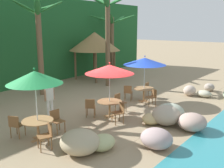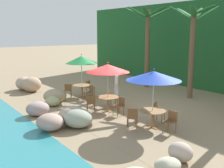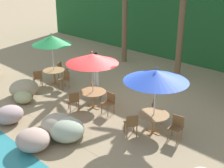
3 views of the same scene
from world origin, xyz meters
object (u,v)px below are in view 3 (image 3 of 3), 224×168
umbrella_red (92,59)px  umbrella_green (52,40)px  chair_blue_left (131,124)px  dining_table_red (93,94)px  chair_green_left (38,77)px  waiter_in_white (96,66)px  umbrella_blue (156,76)px  dining_table_blue (154,117)px  chair_red_left (74,100)px  chair_red_inland (95,89)px  chair_blue_inland (156,109)px  chair_green_inland (61,69)px  chair_red_seaward (109,102)px  palm_tree_second (183,9)px  chair_green_seaward (65,78)px  dining_table_green (54,72)px  chair_blue_seaward (177,126)px

umbrella_red → umbrella_green: bearing=172.1°
chair_blue_left → dining_table_red: bearing=166.6°
chair_green_left → waiter_in_white: waiter_in_white is taller
umbrella_blue → dining_table_blue: bearing=0.0°
chair_red_left → umbrella_red: bearing=68.6°
umbrella_green → umbrella_blue: (6.48, -0.35, -0.09)m
chair_red_inland → dining_table_blue: size_ratio=0.79×
chair_blue_inland → dining_table_red: bearing=-161.9°
dining_table_red → chair_green_inland: bearing=162.3°
umbrella_blue → waiter_in_white: size_ratio=1.46×
chair_green_inland → waiter_in_white: 2.18m
chair_red_seaward → palm_tree_second: (-0.31, 5.52, 3.12)m
umbrella_red → chair_red_inland: size_ratio=2.85×
chair_green_seaward → dining_table_red: (2.57, -0.51, 0.10)m
dining_table_green → chair_blue_seaward: chair_blue_seaward is taller
umbrella_red → dining_table_blue: (3.06, 0.12, -1.56)m
umbrella_green → chair_red_inland: (2.85, 0.15, -1.76)m
dining_table_blue → chair_blue_left: size_ratio=1.26×
dining_table_red → palm_tree_second: (0.54, 5.63, 3.02)m
chair_red_left → umbrella_blue: umbrella_blue is taller
dining_table_green → umbrella_blue: 6.68m
palm_tree_second → waiter_in_white: palm_tree_second is taller
palm_tree_second → umbrella_blue: bearing=-65.4°
umbrella_blue → chair_blue_inland: bearing=121.3°
chair_blue_left → umbrella_red: bearing=166.6°
dining_table_green → chair_blue_left: bearing=-10.4°
dining_table_red → dining_table_blue: (3.06, 0.12, 0.00)m
chair_green_inland → chair_red_inland: size_ratio=1.00×
chair_blue_left → chair_green_left: bearing=177.4°
chair_red_inland → chair_blue_seaward: same height
umbrella_green → chair_green_inland: bearing=118.6°
dining_table_green → chair_blue_inland: (6.04, 0.38, -0.10)m
dining_table_red → chair_blue_inland: 2.75m
chair_green_left → umbrella_red: (3.66, 0.34, 1.66)m
chair_red_seaward → dining_table_blue: size_ratio=0.79×
umbrella_red → umbrella_blue: umbrella_blue is taller
chair_green_left → umbrella_blue: size_ratio=0.35×
umbrella_blue → chair_red_left: bearing=-164.7°
dining_table_blue → chair_red_seaward: bearing=-179.5°
dining_table_green → palm_tree_second: palm_tree_second is taller
dining_table_green → umbrella_red: bearing=-7.9°
umbrella_green → dining_table_green: 1.66m
chair_red_inland → dining_table_blue: 3.67m
umbrella_blue → palm_tree_second: bearing=114.6°
waiter_in_white → umbrella_blue: bearing=-19.8°
dining_table_green → chair_red_left: 3.37m
chair_blue_left → waiter_in_white: (-4.47, 2.51, 0.47)m
chair_green_inland → chair_red_seaward: same height
dining_table_red → chair_blue_seaward: chair_blue_seaward is taller
umbrella_red → chair_blue_left: 3.20m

